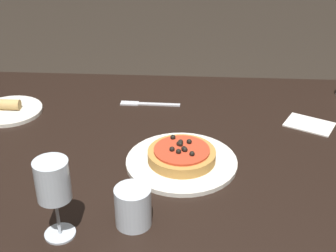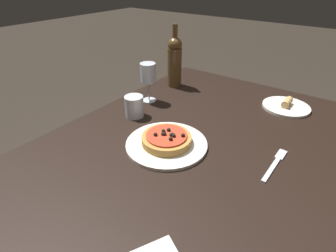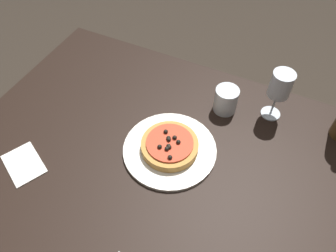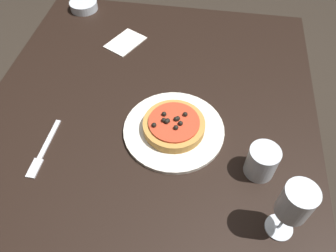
# 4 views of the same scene
# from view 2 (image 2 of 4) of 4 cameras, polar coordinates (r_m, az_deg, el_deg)

# --- Properties ---
(dining_table) EXTENTS (1.42, 1.02, 0.71)m
(dining_table) POSITION_cam_2_polar(r_m,az_deg,el_deg) (0.99, 5.94, -7.82)
(dining_table) COLOR black
(dining_table) RESTS_ON ground_plane
(dinner_plate) EXTENTS (0.29, 0.29, 0.01)m
(dinner_plate) POSITION_cam_2_polar(r_m,az_deg,el_deg) (0.94, -0.32, -3.92)
(dinner_plate) COLOR white
(dinner_plate) RESTS_ON dining_table
(pizza) EXTENTS (0.18, 0.18, 0.04)m
(pizza) POSITION_cam_2_polar(r_m,az_deg,el_deg) (0.93, -0.31, -2.78)
(pizza) COLOR #BC843D
(pizza) RESTS_ON dinner_plate
(wine_glass) EXTENTS (0.07, 0.07, 0.18)m
(wine_glass) POSITION_cam_2_polar(r_m,az_deg,el_deg) (1.22, -4.36, 11.16)
(wine_glass) COLOR silver
(wine_glass) RESTS_ON dining_table
(wine_bottle) EXTENTS (0.07, 0.07, 0.32)m
(wine_bottle) POSITION_cam_2_polar(r_m,az_deg,el_deg) (1.40, 1.45, 14.02)
(wine_bottle) COLOR brown
(wine_bottle) RESTS_ON dining_table
(water_cup) EXTENTS (0.08, 0.08, 0.09)m
(water_cup) POSITION_cam_2_polar(r_m,az_deg,el_deg) (1.12, -7.36, 4.27)
(water_cup) COLOR silver
(water_cup) RESTS_ON dining_table
(fork) EXTENTS (0.20, 0.03, 0.00)m
(fork) POSITION_cam_2_polar(r_m,az_deg,el_deg) (0.93, 22.37, -7.40)
(fork) COLOR silver
(fork) RESTS_ON dining_table
(side_plate) EXTENTS (0.21, 0.21, 0.05)m
(side_plate) POSITION_cam_2_polar(r_m,az_deg,el_deg) (1.31, 24.32, 3.96)
(side_plate) COLOR white
(side_plate) RESTS_ON dining_table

